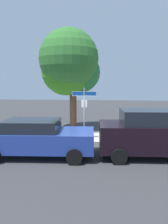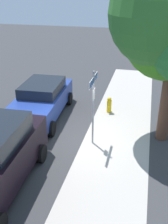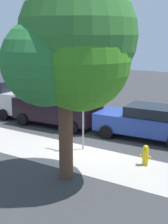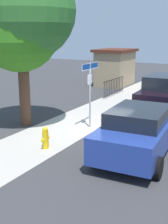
# 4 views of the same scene
# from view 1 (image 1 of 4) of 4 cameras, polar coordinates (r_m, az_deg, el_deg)

# --- Properties ---
(ground_plane) EXTENTS (60.00, 60.00, 0.00)m
(ground_plane) POSITION_cam_1_polar(r_m,az_deg,el_deg) (11.08, -1.09, -8.38)
(ground_plane) COLOR #38383A
(sidewalk_strip) EXTENTS (24.00, 2.60, 0.00)m
(sidewalk_strip) POSITION_cam_1_polar(r_m,az_deg,el_deg) (12.30, 8.97, -6.83)
(sidewalk_strip) COLOR #B4ABA1
(sidewalk_strip) RESTS_ON ground_plane
(street_sign) EXTENTS (1.35, 0.07, 2.93)m
(street_sign) POSITION_cam_1_polar(r_m,az_deg,el_deg) (11.08, 0.05, 2.27)
(street_sign) COLOR #9EA0A5
(street_sign) RESTS_ON ground_plane
(shade_tree) EXTENTS (3.95, 4.26, 6.68)m
(shade_tree) POSITION_cam_1_polar(r_m,az_deg,el_deg) (13.64, -3.94, 13.07)
(shade_tree) COLOR brown
(shade_tree) RESTS_ON ground_plane
(car_blue) EXTENTS (4.80, 2.31, 1.60)m
(car_blue) POSITION_cam_1_polar(r_m,az_deg,el_deg) (8.93, -12.97, -7.04)
(car_blue) COLOR navy
(car_blue) RESTS_ON ground_plane
(car_black) EXTENTS (4.70, 2.31, 2.04)m
(car_black) POSITION_cam_1_polar(r_m,az_deg,el_deg) (9.08, 18.95, -5.80)
(car_black) COLOR black
(car_black) RESTS_ON ground_plane
(fire_hydrant) EXTENTS (0.42, 0.22, 0.78)m
(fire_hydrant) POSITION_cam_1_polar(r_m,az_deg,el_deg) (12.15, -13.67, -5.29)
(fire_hydrant) COLOR yellow
(fire_hydrant) RESTS_ON ground_plane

